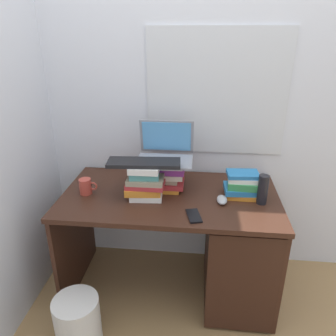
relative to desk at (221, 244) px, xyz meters
name	(u,v)px	position (x,y,z in m)	size (l,w,h in m)	color
ground_plane	(170,286)	(-0.33, 0.03, -0.40)	(6.00, 6.00, 0.00)	#9E7A4C
wall_back	(177,87)	(-0.33, 0.43, 0.90)	(6.00, 0.06, 2.60)	silver
wall_left	(13,96)	(-1.23, 0.03, 0.90)	(0.05, 6.00, 2.60)	silver
desk	(221,244)	(0.00, 0.00, 0.00)	(1.31, 0.71, 0.72)	#381E14
book_stack_tall	(165,175)	(-0.37, 0.11, 0.42)	(0.26, 0.20, 0.18)	orange
book_stack_keyboard_riser	(145,181)	(-0.47, -0.02, 0.43)	(0.24, 0.19, 0.21)	white
book_stack_side	(242,185)	(0.10, 0.06, 0.40)	(0.23, 0.19, 0.15)	orange
laptop	(165,151)	(-0.37, 0.16, 0.56)	(0.34, 0.27, 0.23)	gray
keyboard	(144,163)	(-0.48, -0.02, 0.55)	(0.42, 0.14, 0.02)	black
computer_mouse	(222,200)	(-0.02, -0.04, 0.35)	(0.06, 0.10, 0.04)	#A5A8AD
mug	(86,186)	(-0.84, -0.02, 0.38)	(0.11, 0.07, 0.10)	#B23F33
water_bottle	(263,190)	(0.21, -0.03, 0.42)	(0.06, 0.06, 0.18)	black
cell_phone	(194,216)	(-0.18, -0.22, 0.33)	(0.07, 0.14, 0.01)	black
wastebasket	(78,322)	(-0.79, -0.46, -0.24)	(0.25, 0.25, 0.31)	silver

